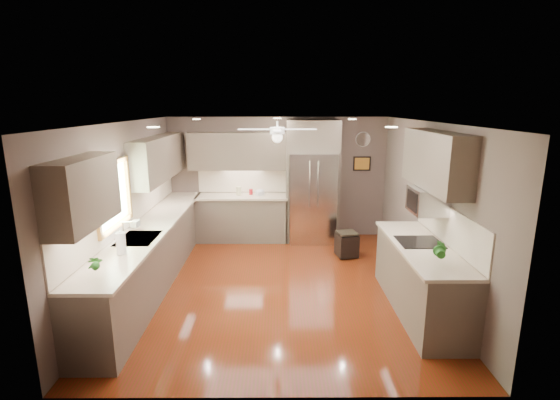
{
  "coord_description": "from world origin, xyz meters",
  "views": [
    {
      "loc": [
        0.01,
        -5.85,
        2.75
      ],
      "look_at": [
        0.04,
        0.6,
        1.22
      ],
      "focal_mm": 26.0,
      "sensor_mm": 36.0,
      "label": 1
    }
  ],
  "objects_px": {
    "canister_c": "(239,191)",
    "canister_d": "(251,192)",
    "potted_plant_left": "(94,263)",
    "potted_plant_right": "(441,250)",
    "microwave": "(427,201)",
    "stool": "(347,244)",
    "bowl": "(260,194)",
    "refrigerator": "(312,184)",
    "paper_towel": "(121,243)",
    "soap_bottle": "(136,223)"
  },
  "relations": [
    {
      "from": "canister_d",
      "to": "potted_plant_left",
      "type": "xyz_separation_m",
      "value": [
        -1.42,
        -4.03,
        0.09
      ]
    },
    {
      "from": "potted_plant_left",
      "to": "paper_towel",
      "type": "distance_m",
      "value": 0.66
    },
    {
      "from": "canister_d",
      "to": "canister_c",
      "type": "bearing_deg",
      "value": -172.45
    },
    {
      "from": "stool",
      "to": "refrigerator",
      "type": "bearing_deg",
      "value": 120.88
    },
    {
      "from": "stool",
      "to": "bowl",
      "type": "bearing_deg",
      "value": 149.26
    },
    {
      "from": "bowl",
      "to": "paper_towel",
      "type": "distance_m",
      "value": 3.64
    },
    {
      "from": "potted_plant_left",
      "to": "paper_towel",
      "type": "xyz_separation_m",
      "value": [
        0.04,
        0.66,
        -0.01
      ]
    },
    {
      "from": "soap_bottle",
      "to": "refrigerator",
      "type": "xyz_separation_m",
      "value": [
        2.78,
        2.29,
        0.14
      ]
    },
    {
      "from": "refrigerator",
      "to": "potted_plant_right",
      "type": "bearing_deg",
      "value": -71.54
    },
    {
      "from": "canister_c",
      "to": "stool",
      "type": "height_order",
      "value": "canister_c"
    },
    {
      "from": "potted_plant_left",
      "to": "refrigerator",
      "type": "height_order",
      "value": "refrigerator"
    },
    {
      "from": "canister_c",
      "to": "refrigerator",
      "type": "distance_m",
      "value": 1.5
    },
    {
      "from": "potted_plant_right",
      "to": "refrigerator",
      "type": "xyz_separation_m",
      "value": [
        -1.2,
        3.6,
        0.09
      ]
    },
    {
      "from": "potted_plant_left",
      "to": "microwave",
      "type": "bearing_deg",
      "value": 17.05
    },
    {
      "from": "canister_c",
      "to": "stool",
      "type": "bearing_deg",
      "value": -26.45
    },
    {
      "from": "stool",
      "to": "microwave",
      "type": "bearing_deg",
      "value": -66.71
    },
    {
      "from": "potted_plant_right",
      "to": "bowl",
      "type": "relative_size",
      "value": 1.53
    },
    {
      "from": "bowl",
      "to": "refrigerator",
      "type": "relative_size",
      "value": 0.09
    },
    {
      "from": "soap_bottle",
      "to": "microwave",
      "type": "relative_size",
      "value": 0.39
    },
    {
      "from": "canister_d",
      "to": "stool",
      "type": "bearing_deg",
      "value": -30.23
    },
    {
      "from": "canister_d",
      "to": "potted_plant_right",
      "type": "distance_m",
      "value": 4.44
    },
    {
      "from": "potted_plant_left",
      "to": "microwave",
      "type": "height_order",
      "value": "microwave"
    },
    {
      "from": "soap_bottle",
      "to": "stool",
      "type": "bearing_deg",
      "value": 21.74
    },
    {
      "from": "bowl",
      "to": "stool",
      "type": "distance_m",
      "value": 2.03
    },
    {
      "from": "canister_d",
      "to": "stool",
      "type": "relative_size",
      "value": 0.25
    },
    {
      "from": "canister_c",
      "to": "soap_bottle",
      "type": "height_order",
      "value": "soap_bottle"
    },
    {
      "from": "refrigerator",
      "to": "paper_towel",
      "type": "distance_m",
      "value": 4.2
    },
    {
      "from": "paper_towel",
      "to": "potted_plant_right",
      "type": "bearing_deg",
      "value": -4.82
    },
    {
      "from": "bowl",
      "to": "paper_towel",
      "type": "bearing_deg",
      "value": -115.49
    },
    {
      "from": "potted_plant_left",
      "to": "paper_towel",
      "type": "height_order",
      "value": "paper_towel"
    },
    {
      "from": "microwave",
      "to": "stool",
      "type": "distance_m",
      "value": 2.27
    },
    {
      "from": "canister_c",
      "to": "potted_plant_left",
      "type": "xyz_separation_m",
      "value": [
        -1.17,
        -4.0,
        0.06
      ]
    },
    {
      "from": "canister_c",
      "to": "paper_towel",
      "type": "bearing_deg",
      "value": -108.7
    },
    {
      "from": "canister_c",
      "to": "canister_d",
      "type": "bearing_deg",
      "value": 7.55
    },
    {
      "from": "canister_c",
      "to": "stool",
      "type": "relative_size",
      "value": 0.39
    },
    {
      "from": "canister_c",
      "to": "soap_bottle",
      "type": "distance_m",
      "value": 2.69
    },
    {
      "from": "canister_d",
      "to": "bowl",
      "type": "distance_m",
      "value": 0.21
    },
    {
      "from": "potted_plant_left",
      "to": "paper_towel",
      "type": "relative_size",
      "value": 0.99
    },
    {
      "from": "canister_d",
      "to": "paper_towel",
      "type": "height_order",
      "value": "paper_towel"
    },
    {
      "from": "refrigerator",
      "to": "canister_d",
      "type": "bearing_deg",
      "value": 175.32
    },
    {
      "from": "potted_plant_right",
      "to": "microwave",
      "type": "distance_m",
      "value": 0.97
    },
    {
      "from": "refrigerator",
      "to": "paper_towel",
      "type": "relative_size",
      "value": 8.37
    },
    {
      "from": "soap_bottle",
      "to": "refrigerator",
      "type": "height_order",
      "value": "refrigerator"
    },
    {
      "from": "soap_bottle",
      "to": "potted_plant_right",
      "type": "distance_m",
      "value": 4.19
    },
    {
      "from": "canister_d",
      "to": "potted_plant_right",
      "type": "xyz_separation_m",
      "value": [
        2.45,
        -3.7,
        0.1
      ]
    },
    {
      "from": "microwave",
      "to": "stool",
      "type": "xyz_separation_m",
      "value": [
        -0.75,
        1.75,
        -1.24
      ]
    },
    {
      "from": "canister_c",
      "to": "paper_towel",
      "type": "distance_m",
      "value": 3.53
    },
    {
      "from": "microwave",
      "to": "stool",
      "type": "relative_size",
      "value": 1.22
    },
    {
      "from": "stool",
      "to": "paper_towel",
      "type": "distance_m",
      "value": 4.04
    },
    {
      "from": "potted_plant_left",
      "to": "bowl",
      "type": "bearing_deg",
      "value": 67.8
    }
  ]
}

